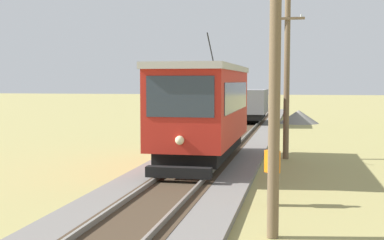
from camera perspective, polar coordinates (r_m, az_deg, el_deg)
The scene contains 6 objects.
red_tram at distance 19.71m, azimuth 1.26°, elevation 1.22°, with size 2.60×8.54×4.79m.
freight_car at distance 38.83m, azimuth 6.30°, elevation 1.74°, with size 2.40×5.20×2.31m.
utility_pole_near_tram at distance 10.94m, azimuth 9.00°, elevation 6.39°, with size 1.40×0.59×7.10m.
utility_pole_mid at distance 22.18m, azimuth 10.25°, elevation 4.60°, with size 1.40×0.53×6.60m.
gravel_pile at distance 41.20m, azimuth 11.51°, elevation 0.36°, with size 3.09×3.09×1.02m, color gray.
track_worker at distance 13.80m, azimuth 8.70°, elevation -5.17°, with size 0.42×0.45×1.78m.
Camera 1 is at (3.49, 1.72, 3.22)m, focal length 49.11 mm.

